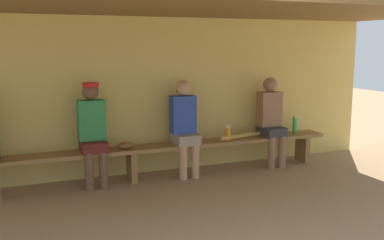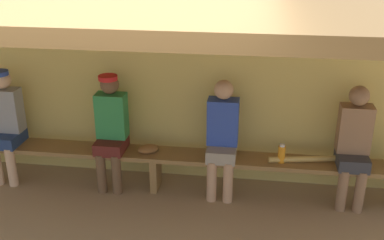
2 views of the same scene
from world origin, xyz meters
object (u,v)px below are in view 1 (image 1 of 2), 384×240
at_px(baseball_glove_worn, 126,145).
at_px(baseball_bat, 241,136).
at_px(player_middle, 184,124).
at_px(player_leftmost, 93,129).
at_px(bench, 131,153).
at_px(water_bottle_green, 228,133).
at_px(player_with_sunglasses, 271,118).
at_px(water_bottle_blue, 295,125).

distance_m(baseball_glove_worn, baseball_bat, 1.73).
distance_m(player_middle, player_leftmost, 1.27).
relative_size(baseball_glove_worn, baseball_bat, 0.31).
height_order(bench, baseball_bat, baseball_bat).
bearing_deg(water_bottle_green, player_with_sunglasses, 3.57).
relative_size(player_middle, baseball_glove_worn, 5.56).
xyz_separation_m(bench, water_bottle_green, (1.42, -0.04, 0.17)).
bearing_deg(water_bottle_blue, baseball_glove_worn, -178.87).
bearing_deg(water_bottle_blue, baseball_bat, -177.68).
xyz_separation_m(bench, player_with_sunglasses, (2.16, 0.00, 0.34)).
relative_size(player_with_sunglasses, baseball_glove_worn, 5.56).
xyz_separation_m(player_with_sunglasses, water_bottle_blue, (0.46, 0.04, -0.14)).
height_order(player_leftmost, player_with_sunglasses, player_leftmost).
xyz_separation_m(bench, player_middle, (0.76, 0.00, 0.34)).
xyz_separation_m(player_middle, water_bottle_blue, (1.86, 0.04, -0.14)).
xyz_separation_m(player_middle, water_bottle_green, (0.65, -0.05, -0.17)).
distance_m(bench, water_bottle_green, 1.43).
bearing_deg(player_with_sunglasses, baseball_glove_worn, -179.56).
xyz_separation_m(water_bottle_blue, baseball_bat, (-0.96, -0.04, -0.10)).
bearing_deg(water_bottle_green, baseball_glove_worn, 178.88).
bearing_deg(bench, player_middle, 0.23).
xyz_separation_m(player_middle, player_leftmost, (-1.26, 0.00, 0.02)).
distance_m(player_middle, player_with_sunglasses, 1.40).
bearing_deg(player_middle, bench, -179.77).
height_order(bench, baseball_glove_worn, baseball_glove_worn).
relative_size(bench, player_with_sunglasses, 4.49).
bearing_deg(bench, baseball_glove_worn, -169.42).
relative_size(player_middle, water_bottle_blue, 4.95).
distance_m(player_leftmost, baseball_bat, 2.17).
bearing_deg(player_with_sunglasses, baseball_bat, -179.65).
bearing_deg(player_with_sunglasses, water_bottle_blue, 4.50).
relative_size(player_leftmost, baseball_glove_worn, 5.60).
distance_m(player_leftmost, player_with_sunglasses, 2.66).
bearing_deg(player_leftmost, water_bottle_green, -1.40).
bearing_deg(bench, water_bottle_blue, 0.85).
relative_size(water_bottle_blue, baseball_bat, 0.35).
bearing_deg(player_with_sunglasses, bench, -179.92).
distance_m(water_bottle_blue, baseball_bat, 0.97).
distance_m(player_with_sunglasses, baseball_glove_worn, 2.25).
relative_size(player_middle, water_bottle_green, 6.22).
height_order(player_leftmost, baseball_glove_worn, player_leftmost).
bearing_deg(player_with_sunglasses, player_middle, 180.00).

